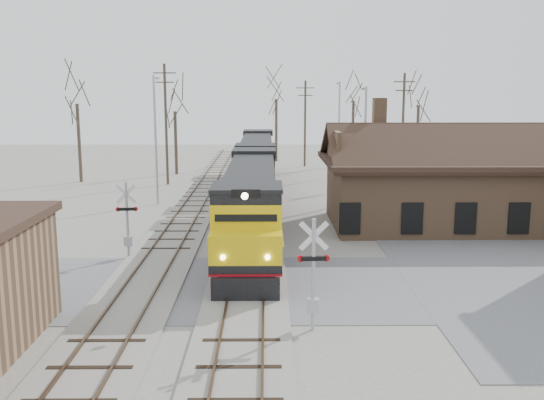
# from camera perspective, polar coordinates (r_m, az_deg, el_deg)

# --- Properties ---
(ground) EXTENTS (140.00, 140.00, 0.00)m
(ground) POSITION_cam_1_polar(r_m,az_deg,el_deg) (26.46, -2.35, -8.13)
(ground) COLOR #9B968C
(ground) RESTS_ON ground
(road) EXTENTS (60.00, 9.00, 0.03)m
(road) POSITION_cam_1_polar(r_m,az_deg,el_deg) (26.46, -2.35, -8.10)
(road) COLOR #5D5D62
(road) RESTS_ON ground
(track_main) EXTENTS (3.40, 90.00, 0.24)m
(track_main) POSITION_cam_1_polar(r_m,az_deg,el_deg) (40.95, -1.70, -1.41)
(track_main) COLOR #9B968C
(track_main) RESTS_ON ground
(track_siding) EXTENTS (3.40, 90.00, 0.24)m
(track_siding) POSITION_cam_1_polar(r_m,az_deg,el_deg) (41.29, -7.95, -1.41)
(track_siding) COLOR #9B968C
(track_siding) RESTS_ON ground
(depot) EXTENTS (15.20, 9.31, 7.90)m
(depot) POSITION_cam_1_polar(r_m,az_deg,el_deg) (39.19, 16.01, 1.14)
(depot) COLOR #886346
(depot) RESTS_ON ground
(locomotive_lead) EXTENTS (2.96, 19.85, 4.41)m
(locomotive_lead) POSITION_cam_1_polar(r_m,az_deg,el_deg) (32.90, -1.99, -0.31)
(locomotive_lead) COLOR black
(locomotive_lead) RESTS_ON ground
(locomotive_trailing) EXTENTS (2.96, 19.85, 4.17)m
(locomotive_trailing) POSITION_cam_1_polar(r_m,az_deg,el_deg) (52.81, -1.44, 3.70)
(locomotive_trailing) COLOR black
(locomotive_trailing) RESTS_ON ground
(crossbuck_near) EXTENTS (1.15, 0.30, 4.02)m
(crossbuck_near) POSITION_cam_1_polar(r_m,az_deg,el_deg) (21.33, 3.91, -7.38)
(crossbuck_near) COLOR #A5A8AD
(crossbuck_near) RESTS_ON ground
(crossbuck_far) EXTENTS (1.11, 0.29, 3.87)m
(crossbuck_far) POSITION_cam_1_polar(r_m,az_deg,el_deg) (31.22, -13.45, -2.08)
(crossbuck_far) COLOR #A5A8AD
(crossbuck_far) RESTS_ON ground
(streetlight_a) EXTENTS (0.25, 2.04, 9.44)m
(streetlight_a) POSITION_cam_1_polar(r_m,az_deg,el_deg) (45.44, -10.89, 6.18)
(streetlight_a) COLOR #A5A8AD
(streetlight_a) RESTS_ON ground
(streetlight_b) EXTENTS (0.25, 2.04, 8.65)m
(streetlight_b) POSITION_cam_1_polar(r_m,az_deg,el_deg) (46.41, 8.71, 5.83)
(streetlight_b) COLOR #A5A8AD
(streetlight_b) RESTS_ON ground
(streetlight_c) EXTENTS (0.25, 2.04, 9.21)m
(streetlight_c) POSITION_cam_1_polar(r_m,az_deg,el_deg) (59.42, 6.31, 7.11)
(streetlight_c) COLOR #A5A8AD
(streetlight_c) RESTS_ON ground
(utility_pole_a) EXTENTS (2.00, 0.24, 10.67)m
(utility_pole_a) POSITION_cam_1_polar(r_m,az_deg,el_deg) (54.95, -9.95, 7.21)
(utility_pole_a) COLOR #382D23
(utility_pole_a) RESTS_ON ground
(utility_pole_b) EXTENTS (2.00, 0.24, 9.44)m
(utility_pole_b) POSITION_cam_1_polar(r_m,az_deg,el_deg) (67.60, 3.13, 7.35)
(utility_pole_b) COLOR #382D23
(utility_pole_b) RESTS_ON ground
(utility_pole_c) EXTENTS (2.00, 0.24, 9.96)m
(utility_pole_c) POSITION_cam_1_polar(r_m,az_deg,el_deg) (58.33, 12.21, 6.94)
(utility_pole_c) COLOR #382D23
(utility_pole_c) RESTS_ON ground
(tree_a) EXTENTS (4.79, 4.79, 11.73)m
(tree_a) POSITION_cam_1_polar(r_m,az_deg,el_deg) (58.38, -17.95, 9.78)
(tree_a) COLOR #382D23
(tree_a) RESTS_ON ground
(tree_b) EXTENTS (4.21, 4.21, 10.31)m
(tree_b) POSITION_cam_1_polar(r_m,az_deg,el_deg) (61.72, -9.15, 9.19)
(tree_b) COLOR #382D23
(tree_b) RESTS_ON ground
(tree_c) EXTENTS (4.91, 4.91, 12.03)m
(tree_c) POSITION_cam_1_polar(r_m,az_deg,el_deg) (72.29, 0.41, 10.43)
(tree_c) COLOR #382D23
(tree_c) RESTS_ON ground
(tree_d) EXTENTS (4.81, 4.81, 11.79)m
(tree_d) POSITION_cam_1_polar(r_m,az_deg,el_deg) (69.99, 7.70, 10.21)
(tree_d) COLOR #382D23
(tree_d) RESTS_ON ground
(tree_e) EXTENTS (4.54, 4.54, 11.13)m
(tree_e) POSITION_cam_1_polar(r_m,az_deg,el_deg) (66.93, 13.67, 9.61)
(tree_e) COLOR #382D23
(tree_e) RESTS_ON ground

